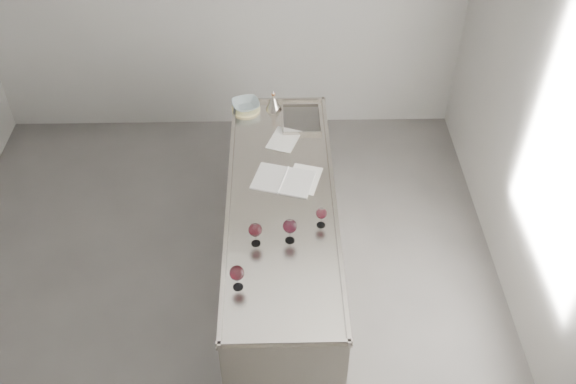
{
  "coord_description": "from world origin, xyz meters",
  "views": [
    {
      "loc": [
        0.48,
        -2.96,
        4.01
      ],
      "look_at": [
        0.55,
        0.29,
        1.02
      ],
      "focal_mm": 40.0,
      "sensor_mm": 36.0,
      "label": 1
    }
  ],
  "objects_px": {
    "wine_glass_left": "(237,274)",
    "wine_funnel": "(274,103)",
    "wine_glass_middle": "(255,230)",
    "ceramic_bowl": "(246,105)",
    "counter": "(282,245)",
    "wine_glass_right": "(290,227)",
    "wine_glass_small": "(321,214)",
    "notebook": "(283,180)"
  },
  "relations": [
    {
      "from": "wine_glass_right",
      "to": "notebook",
      "type": "xyz_separation_m",
      "value": [
        -0.03,
        0.59,
        -0.12
      ]
    },
    {
      "from": "notebook",
      "to": "wine_funnel",
      "type": "bearing_deg",
      "value": 110.32
    },
    {
      "from": "wine_glass_middle",
      "to": "wine_glass_small",
      "type": "distance_m",
      "value": 0.46
    },
    {
      "from": "counter",
      "to": "wine_glass_right",
      "type": "distance_m",
      "value": 0.72
    },
    {
      "from": "wine_glass_middle",
      "to": "wine_glass_small",
      "type": "height_order",
      "value": "wine_glass_middle"
    },
    {
      "from": "counter",
      "to": "wine_funnel",
      "type": "height_order",
      "value": "wine_funnel"
    },
    {
      "from": "wine_glass_left",
      "to": "wine_funnel",
      "type": "xyz_separation_m",
      "value": [
        0.23,
        1.85,
        -0.07
      ]
    },
    {
      "from": "wine_glass_right",
      "to": "ceramic_bowl",
      "type": "distance_m",
      "value": 1.51
    },
    {
      "from": "counter",
      "to": "notebook",
      "type": "distance_m",
      "value": 0.51
    },
    {
      "from": "counter",
      "to": "wine_glass_right",
      "type": "bearing_deg",
      "value": -82.74
    },
    {
      "from": "notebook",
      "to": "wine_glass_left",
      "type": "bearing_deg",
      "value": -90.67
    },
    {
      "from": "wine_glass_middle",
      "to": "notebook",
      "type": "bearing_deg",
      "value": 72.83
    },
    {
      "from": "counter",
      "to": "wine_glass_left",
      "type": "xyz_separation_m",
      "value": [
        -0.28,
        -0.77,
        0.59
      ]
    },
    {
      "from": "wine_glass_left",
      "to": "wine_glass_right",
      "type": "relative_size",
      "value": 0.99
    },
    {
      "from": "wine_glass_right",
      "to": "wine_funnel",
      "type": "distance_m",
      "value": 1.48
    },
    {
      "from": "wine_glass_right",
      "to": "ceramic_bowl",
      "type": "bearing_deg",
      "value": 102.46
    },
    {
      "from": "counter",
      "to": "wine_glass_left",
      "type": "distance_m",
      "value": 1.01
    },
    {
      "from": "counter",
      "to": "wine_funnel",
      "type": "distance_m",
      "value": 1.2
    },
    {
      "from": "notebook",
      "to": "wine_glass_small",
      "type": "bearing_deg",
      "value": -45.48
    },
    {
      "from": "ceramic_bowl",
      "to": "wine_funnel",
      "type": "xyz_separation_m",
      "value": [
        0.23,
        0.0,
        0.01
      ]
    },
    {
      "from": "wine_glass_right",
      "to": "wine_glass_small",
      "type": "bearing_deg",
      "value": 32.61
    },
    {
      "from": "wine_glass_left",
      "to": "wine_funnel",
      "type": "height_order",
      "value": "wine_funnel"
    },
    {
      "from": "wine_glass_right",
      "to": "wine_funnel",
      "type": "relative_size",
      "value": 0.94
    },
    {
      "from": "counter",
      "to": "wine_funnel",
      "type": "relative_size",
      "value": 12.58
    },
    {
      "from": "notebook",
      "to": "ceramic_bowl",
      "type": "bearing_deg",
      "value": 124.38
    },
    {
      "from": "wine_glass_small",
      "to": "notebook",
      "type": "bearing_deg",
      "value": 118.4
    },
    {
      "from": "wine_glass_small",
      "to": "ceramic_bowl",
      "type": "height_order",
      "value": "wine_glass_small"
    },
    {
      "from": "counter",
      "to": "wine_glass_small",
      "type": "height_order",
      "value": "wine_glass_small"
    },
    {
      "from": "counter",
      "to": "wine_glass_right",
      "type": "height_order",
      "value": "wine_glass_right"
    },
    {
      "from": "wine_glass_middle",
      "to": "ceramic_bowl",
      "type": "distance_m",
      "value": 1.5
    },
    {
      "from": "notebook",
      "to": "wine_funnel",
      "type": "distance_m",
      "value": 0.89
    },
    {
      "from": "counter",
      "to": "wine_glass_left",
      "type": "height_order",
      "value": "wine_glass_left"
    },
    {
      "from": "wine_glass_right",
      "to": "wine_glass_middle",
      "type": "bearing_deg",
      "value": -174.19
    },
    {
      "from": "notebook",
      "to": "wine_funnel",
      "type": "xyz_separation_m",
      "value": [
        -0.06,
        0.89,
        0.05
      ]
    },
    {
      "from": "wine_glass_left",
      "to": "wine_funnel",
      "type": "distance_m",
      "value": 1.87
    },
    {
      "from": "wine_glass_middle",
      "to": "wine_glass_right",
      "type": "xyz_separation_m",
      "value": [
        0.22,
        0.02,
        0.01
      ]
    },
    {
      "from": "wine_glass_left",
      "to": "wine_glass_middle",
      "type": "bearing_deg",
      "value": 73.84
    },
    {
      "from": "counter",
      "to": "ceramic_bowl",
      "type": "relative_size",
      "value": 10.89
    },
    {
      "from": "wine_glass_small",
      "to": "notebook",
      "type": "distance_m",
      "value": 0.52
    },
    {
      "from": "wine_glass_middle",
      "to": "wine_glass_right",
      "type": "relative_size",
      "value": 0.96
    },
    {
      "from": "counter",
      "to": "wine_glass_right",
      "type": "relative_size",
      "value": 13.38
    },
    {
      "from": "wine_glass_small",
      "to": "wine_funnel",
      "type": "xyz_separation_m",
      "value": [
        -0.31,
        1.34,
        -0.05
      ]
    }
  ]
}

